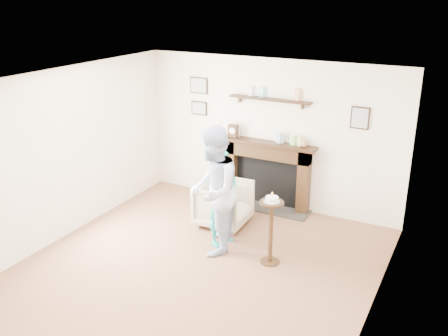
{
  "coord_description": "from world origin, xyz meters",
  "views": [
    {
      "loc": [
        3.02,
        -4.92,
        3.53
      ],
      "look_at": [
        -0.03,
        0.9,
        1.16
      ],
      "focal_mm": 40.0,
      "sensor_mm": 36.0,
      "label": 1
    }
  ],
  "objects_px": {
    "armchair": "(224,224)",
    "man": "(213,249)",
    "pedestal_table": "(271,220)",
    "woman": "(223,242)"
  },
  "relations": [
    {
      "from": "armchair",
      "to": "man",
      "type": "bearing_deg",
      "value": -165.37
    },
    {
      "from": "armchair",
      "to": "pedestal_table",
      "type": "relative_size",
      "value": 0.75
    },
    {
      "from": "woman",
      "to": "pedestal_table",
      "type": "distance_m",
      "value": 1.07
    },
    {
      "from": "woman",
      "to": "pedestal_table",
      "type": "height_order",
      "value": "pedestal_table"
    },
    {
      "from": "man",
      "to": "pedestal_table",
      "type": "bearing_deg",
      "value": 73.12
    },
    {
      "from": "man",
      "to": "pedestal_table",
      "type": "height_order",
      "value": "pedestal_table"
    },
    {
      "from": "pedestal_table",
      "to": "man",
      "type": "bearing_deg",
      "value": -176.9
    },
    {
      "from": "woman",
      "to": "pedestal_table",
      "type": "xyz_separation_m",
      "value": [
        0.83,
        -0.2,
        0.64
      ]
    },
    {
      "from": "armchair",
      "to": "pedestal_table",
      "type": "bearing_deg",
      "value": -126.6
    },
    {
      "from": "armchair",
      "to": "pedestal_table",
      "type": "xyz_separation_m",
      "value": [
        1.1,
        -0.75,
        0.64
      ]
    }
  ]
}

